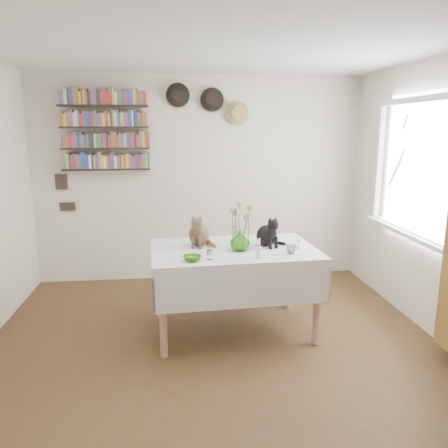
{
  "coord_description": "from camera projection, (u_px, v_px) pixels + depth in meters",
  "views": [
    {
      "loc": [
        -0.32,
        -3.12,
        1.86
      ],
      "look_at": [
        0.11,
        0.58,
        1.05
      ],
      "focal_mm": 35.0,
      "sensor_mm": 36.0,
      "label": 1
    }
  ],
  "objects": [
    {
      "name": "tabby_cat",
      "position": [
        199.0,
        229.0,
        4.06
      ],
      "size": [
        0.26,
        0.3,
        0.31
      ],
      "primitive_type": null,
      "rotation": [
        0.0,
        0.0,
        -0.24
      ],
      "color": "brown",
      "rests_on": "dining_table"
    },
    {
      "name": "wall_art_plaques",
      "position": [
        64.0,
        192.0,
        5.2
      ],
      "size": [
        0.21,
        0.02,
        0.44
      ],
      "color": "#38281E",
      "rests_on": "room"
    },
    {
      "name": "candlestick",
      "position": [
        259.0,
        252.0,
        3.65
      ],
      "size": [
        0.05,
        0.05,
        0.17
      ],
      "color": "white",
      "rests_on": "dining_table"
    },
    {
      "name": "porcelain_figurine",
      "position": [
        299.0,
        245.0,
        3.96
      ],
      "size": [
        0.05,
        0.05,
        0.09
      ],
      "color": "white",
      "rests_on": "dining_table"
    },
    {
      "name": "dining_table",
      "position": [
        234.0,
        269.0,
        4.02
      ],
      "size": [
        1.54,
        1.04,
        0.8
      ],
      "color": "white",
      "rests_on": "room"
    },
    {
      "name": "flower_vase",
      "position": [
        240.0,
        241.0,
        3.88
      ],
      "size": [
        0.22,
        0.22,
        0.18
      ],
      "primitive_type": "imported",
      "rotation": [
        0.0,
        0.0,
        -0.26
      ],
      "color": "#7BD43D",
      "rests_on": "dining_table"
    },
    {
      "name": "wall_hats",
      "position": [
        209.0,
        103.0,
        5.13
      ],
      "size": [
        0.98,
        0.09,
        0.48
      ],
      "color": "black",
      "rests_on": "room"
    },
    {
      "name": "window",
      "position": [
        415.0,
        179.0,
        4.16
      ],
      "size": [
        0.12,
        1.52,
        1.32
      ],
      "color": "white",
      "rests_on": "room"
    },
    {
      "name": "drinking_glass",
      "position": [
        291.0,
        249.0,
        3.79
      ],
      "size": [
        0.1,
        0.1,
        0.08
      ],
      "primitive_type": "imported",
      "rotation": [
        0.0,
        0.0,
        -0.17
      ],
      "color": "white",
      "rests_on": "dining_table"
    },
    {
      "name": "bookshelf_unit",
      "position": [
        105.0,
        131.0,
        5.04
      ],
      "size": [
        1.0,
        0.16,
        0.91
      ],
      "color": "black",
      "rests_on": "room"
    },
    {
      "name": "green_bowl",
      "position": [
        192.0,
        258.0,
        3.59
      ],
      "size": [
        0.19,
        0.19,
        0.05
      ],
      "primitive_type": "imported",
      "rotation": [
        0.0,
        0.0,
        -0.33
      ],
      "color": "#7BD43D",
      "rests_on": "dining_table"
    },
    {
      "name": "room",
      "position": [
        219.0,
        215.0,
        3.19
      ],
      "size": [
        4.08,
        4.58,
        2.58
      ],
      "color": "brown",
      "rests_on": "ground"
    },
    {
      "name": "black_cat",
      "position": [
        266.0,
        230.0,
        4.04
      ],
      "size": [
        0.28,
        0.31,
        0.3
      ],
      "primitive_type": null,
      "rotation": [
        0.0,
        0.0,
        0.38
      ],
      "color": "black",
      "rests_on": "dining_table"
    },
    {
      "name": "berry_jar",
      "position": [
        210.0,
        249.0,
        3.62
      ],
      "size": [
        0.05,
        0.05,
        0.19
      ],
      "color": "white",
      "rests_on": "dining_table"
    },
    {
      "name": "flower_bouquet",
      "position": [
        240.0,
        213.0,
        3.84
      ],
      "size": [
        0.17,
        0.13,
        0.39
      ],
      "color": "#4C7233",
      "rests_on": "flower_vase"
    }
  ]
}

